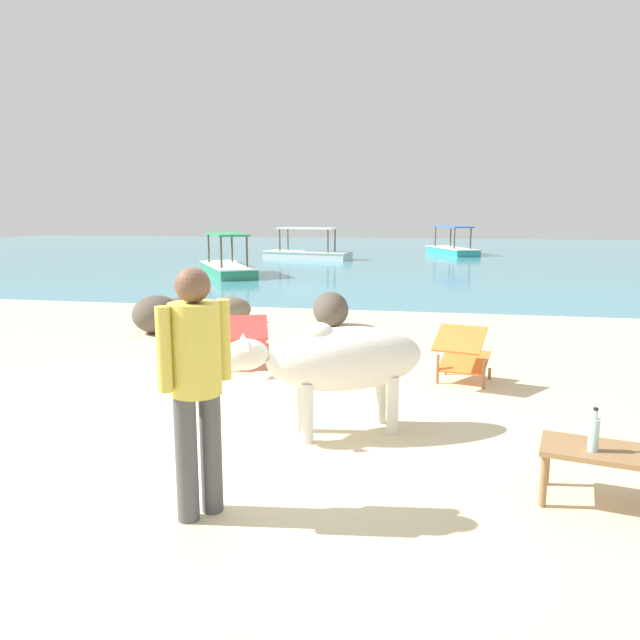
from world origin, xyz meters
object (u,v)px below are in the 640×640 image
Objects in this scene: person_standing at (196,374)px; boat_white at (307,252)px; low_bench_table at (601,458)px; cow at (340,360)px; boat_teal at (452,248)px; bottle at (594,434)px; deck_chair_far at (462,352)px; deck_chair_near at (246,340)px; boat_green at (227,266)px.

person_standing is 21.60m from boat_white.
low_bench_table is 2.73m from person_standing.
cow is 0.46× the size of boat_white.
boat_teal is (2.15, 25.16, -0.70)m from person_standing.
bottle is 0.34× the size of deck_chair_far.
boat_teal is at bearing 90.84° from bottle.
deck_chair_far is at bearing -149.20° from cow.
deck_chair_near is 21.79m from boat_teal.
low_bench_table is at bearing 158.42° from boat_teal.
boat_white is (-4.48, 19.60, -0.42)m from cow.
boat_teal is at bearing -120.30° from cow.
boat_green is at bearing 146.10° from person_standing.
deck_chair_far is (2.60, -0.18, 0.00)m from deck_chair_near.
cow is 14.18m from boat_green.
boat_white is at bearing 107.03° from bottle.
deck_chair_far is 13.13m from boat_green.
bottle is 2.90m from deck_chair_far.
deck_chair_near is at bearing 138.18° from bottle.
boat_green reaches higher than deck_chair_far.
low_bench_table is 0.94× the size of deck_chair_near.
boat_teal is (0.37, 21.77, -0.13)m from deck_chair_far.
deck_chair_near is 0.55× the size of person_standing.
boat_white is (-3.82, 21.25, -0.70)m from person_standing.
boat_teal is (-0.36, 24.57, -0.27)m from bottle.
cow is at bearing 150.38° from bottle.
cow is 0.46× the size of boat_teal.
person_standing is (-2.58, -0.64, 0.61)m from low_bench_table.
boat_white is at bearing 139.29° from boat_green.
person_standing is 25.26m from boat_teal.
boat_green is 0.98× the size of boat_teal.
deck_chair_far is at bearing -112.19° from deck_chair_near.
deck_chair_near is 0.24× the size of boat_green.
deck_chair_near is at bearing 99.84° from deck_chair_far.
boat_white is at bearing 31.23° from deck_chair_far.
boat_green is (-7.49, 14.06, -0.27)m from bottle.
person_standing reaches higher than deck_chair_near.
bottle is 0.33× the size of deck_chair_near.
bottle is 0.08× the size of boat_green.
boat_teal reaches higher than deck_chair_far.
boat_teal is (7.13, 10.51, 0.00)m from boat_green.
person_standing is at bearing 112.32° from boat_white.
low_bench_table is at bearing -149.89° from deck_chair_far.
low_bench_table is at bearing -148.94° from deck_chair_near.
boat_white reaches higher than deck_chair_far.
person_standing is (-1.78, -3.39, 0.56)m from deck_chair_far.
boat_teal is at bearing 12.85° from deck_chair_far.
boat_teal reaches higher than cow.
deck_chair_far is 0.54× the size of person_standing.
boat_green reaches higher than low_bench_table.
deck_chair_far is at bearing 104.68° from bottle.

